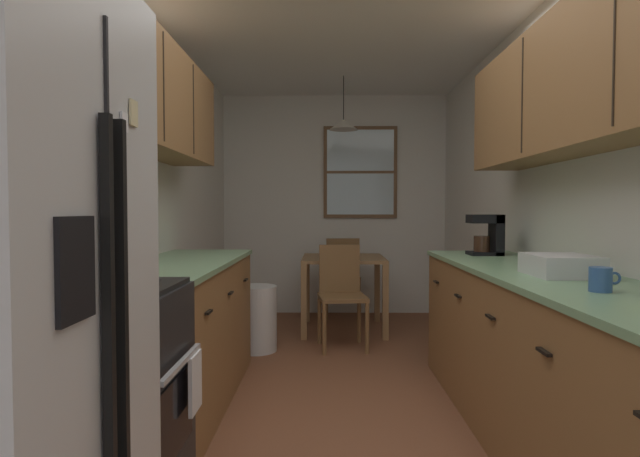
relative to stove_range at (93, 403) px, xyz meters
name	(u,v)px	position (x,y,z in m)	size (l,w,h in m)	color
ground_plane	(341,389)	(0.99, 1.49, -0.47)	(12.00, 12.00, 0.00)	brown
wall_left	(139,201)	(-0.36, 1.49, 0.80)	(0.10, 9.00, 2.55)	silver
wall_right	(544,201)	(2.34, 1.49, 0.80)	(0.10, 9.00, 2.55)	silver
wall_back	(334,205)	(0.99, 4.14, 0.80)	(4.40, 0.10, 2.55)	silver
ceiling_slab	(341,1)	(0.99, 1.49, 2.12)	(4.40, 9.00, 0.08)	white
stove_range	(93,403)	(0.00, 0.00, 0.00)	(0.66, 0.62, 1.10)	black
microwave_over_range	(58,80)	(-0.11, 0.00, 1.23)	(0.39, 0.63, 0.32)	black
counter_left	(181,333)	(-0.01, 1.22, -0.02)	(0.64, 1.81, 0.90)	olive
upper_cabinets_left	(153,99)	(-0.15, 1.17, 1.41)	(0.33, 1.89, 0.64)	olive
counter_right	(555,369)	(1.99, 0.52, -0.02)	(0.64, 3.04, 0.90)	olive
upper_cabinets_right	(595,74)	(2.13, 0.47, 1.37)	(0.33, 2.72, 0.68)	olive
dining_table	(343,269)	(1.07, 3.22, 0.15)	(0.82, 0.84, 0.74)	olive
dining_chair_near	(341,290)	(1.03, 2.59, 0.03)	(0.45, 0.45, 0.90)	brown
dining_chair_far	(342,273)	(1.07, 3.84, 0.03)	(0.43, 0.43, 0.90)	brown
pendant_light	(344,124)	(1.07, 3.22, 1.60)	(0.29, 0.29, 0.53)	black
back_window	(360,172)	(1.30, 4.07, 1.18)	(0.86, 0.05, 1.07)	brown
trash_bin	(256,318)	(0.29, 2.45, -0.19)	(0.36, 0.36, 0.56)	silver
storage_canister	(143,256)	(-0.01, 0.58, 0.51)	(0.12, 0.12, 0.17)	#D84C19
dish_towel	(195,383)	(0.35, 0.16, 0.03)	(0.02, 0.16, 0.24)	white
coffee_maker	(489,234)	(2.03, 1.64, 0.58)	(0.22, 0.18, 0.28)	black
mug_by_coffeemaker	(601,279)	(1.95, 0.03, 0.48)	(0.12, 0.08, 0.09)	#335999
dish_rack	(561,265)	(2.01, 0.51, 0.48)	(0.28, 0.34, 0.10)	silver
table_serving_bowl	(347,254)	(1.11, 3.22, 0.30)	(0.17, 0.17, 0.06)	#E0D14C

